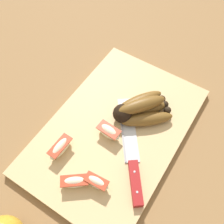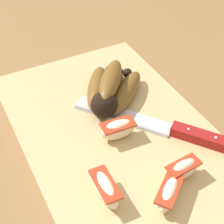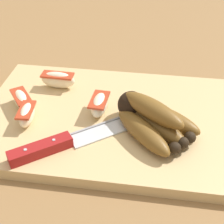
{
  "view_description": "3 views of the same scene",
  "coord_description": "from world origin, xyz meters",
  "px_view_note": "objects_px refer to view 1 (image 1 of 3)",
  "views": [
    {
      "loc": [
        -0.28,
        -0.18,
        0.61
      ],
      "look_at": [
        0.02,
        0.01,
        0.06
      ],
      "focal_mm": 43.49,
      "sensor_mm": 36.0,
      "label": 1
    },
    {
      "loc": [
        -0.39,
        0.19,
        0.45
      ],
      "look_at": [
        0.01,
        -0.02,
        0.04
      ],
      "focal_mm": 58.01,
      "sensor_mm": 36.0,
      "label": 2
    },
    {
      "loc": [
        0.07,
        -0.48,
        0.38
      ],
      "look_at": [
        0.0,
        -0.03,
        0.03
      ],
      "focal_mm": 53.29,
      "sensor_mm": 36.0,
      "label": 3
    }
  ],
  "objects_px": {
    "banana_bunch": "(140,109)",
    "apple_wedge_far": "(109,132)",
    "apple_wedge_near": "(97,182)",
    "apple_wedge_middle": "(75,182)",
    "chefs_knife": "(133,163)",
    "apple_wedge_extra": "(61,148)"
  },
  "relations": [
    {
      "from": "banana_bunch",
      "to": "apple_wedge_far",
      "type": "relative_size",
      "value": 2.5
    },
    {
      "from": "banana_bunch",
      "to": "apple_wedge_near",
      "type": "height_order",
      "value": "banana_bunch"
    },
    {
      "from": "apple_wedge_near",
      "to": "apple_wedge_middle",
      "type": "relative_size",
      "value": 0.87
    },
    {
      "from": "banana_bunch",
      "to": "apple_wedge_middle",
      "type": "distance_m",
      "value": 0.24
    },
    {
      "from": "apple_wedge_near",
      "to": "banana_bunch",
      "type": "bearing_deg",
      "value": 3.05
    },
    {
      "from": "banana_bunch",
      "to": "chefs_knife",
      "type": "relative_size",
      "value": 0.64
    },
    {
      "from": "banana_bunch",
      "to": "apple_wedge_extra",
      "type": "xyz_separation_m",
      "value": [
        -0.19,
        0.11,
        -0.01
      ]
    },
    {
      "from": "apple_wedge_far",
      "to": "banana_bunch",
      "type": "bearing_deg",
      "value": -20.05
    },
    {
      "from": "apple_wedge_near",
      "to": "apple_wedge_extra",
      "type": "bearing_deg",
      "value": 79.27
    },
    {
      "from": "banana_bunch",
      "to": "chefs_knife",
      "type": "height_order",
      "value": "banana_bunch"
    },
    {
      "from": "apple_wedge_far",
      "to": "apple_wedge_extra",
      "type": "bearing_deg",
      "value": 143.32
    },
    {
      "from": "apple_wedge_far",
      "to": "apple_wedge_extra",
      "type": "distance_m",
      "value": 0.12
    },
    {
      "from": "apple_wedge_near",
      "to": "apple_wedge_middle",
      "type": "bearing_deg",
      "value": 120.73
    },
    {
      "from": "banana_bunch",
      "to": "chefs_knife",
      "type": "bearing_deg",
      "value": -157.34
    },
    {
      "from": "banana_bunch",
      "to": "apple_wedge_far",
      "type": "xyz_separation_m",
      "value": [
        -0.09,
        0.03,
        -0.0
      ]
    },
    {
      "from": "chefs_knife",
      "to": "apple_wedge_extra",
      "type": "xyz_separation_m",
      "value": [
        -0.06,
        0.16,
        0.01
      ]
    },
    {
      "from": "banana_bunch",
      "to": "apple_wedge_middle",
      "type": "xyz_separation_m",
      "value": [
        -0.23,
        0.03,
        -0.01
      ]
    },
    {
      "from": "chefs_knife",
      "to": "apple_wedge_near",
      "type": "bearing_deg",
      "value": 154.06
    },
    {
      "from": "apple_wedge_near",
      "to": "apple_wedge_far",
      "type": "bearing_deg",
      "value": 20.97
    },
    {
      "from": "apple_wedge_middle",
      "to": "apple_wedge_near",
      "type": "bearing_deg",
      "value": -59.27
    },
    {
      "from": "banana_bunch",
      "to": "chefs_knife",
      "type": "distance_m",
      "value": 0.14
    },
    {
      "from": "apple_wedge_near",
      "to": "apple_wedge_extra",
      "type": "xyz_separation_m",
      "value": [
        0.02,
        0.12,
        0.0
      ]
    }
  ]
}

